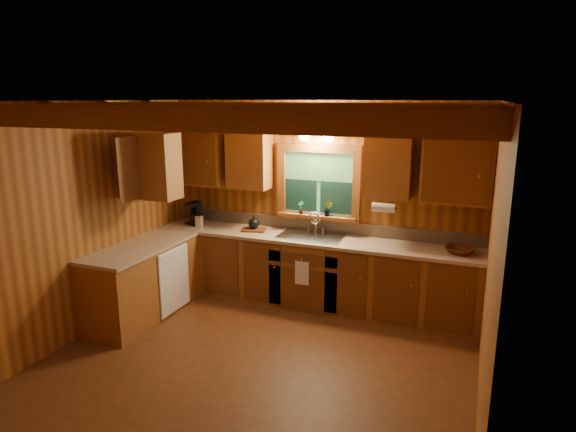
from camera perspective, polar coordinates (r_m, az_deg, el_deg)
The scene contains 20 objects.
room at distance 4.79m, azimuth -3.55°, elevation -2.65°, with size 4.20×4.20×4.20m.
ceiling_beams at distance 4.61m, azimuth -3.77°, elevation 11.72°, with size 4.20×2.54×0.18m.
base_cabinets at distance 6.37m, azimuth -2.53°, elevation -6.74°, with size 4.20×2.22×0.86m.
countertop at distance 6.23m, azimuth -2.43°, elevation -2.85°, with size 4.20×2.24×0.04m.
backsplash at distance 6.57m, azimuth 3.51°, elevation -1.09°, with size 4.20×0.02×0.16m, color tan.
dishwasher_panel at distance 6.34m, azimuth -12.96°, elevation -7.20°, with size 0.02×0.60×0.80m, color white.
upper_cabinets at distance 6.19m, azimuth -2.73°, elevation 6.12°, with size 4.19×1.77×0.78m.
window at distance 6.44m, azimuth 3.53°, elevation 3.60°, with size 1.12×0.08×1.00m.
window_sill at distance 6.48m, azimuth 3.35°, elevation -0.03°, with size 1.06×0.14×0.04m, color brown.
wall_sconce at distance 6.25m, azimuth 3.26°, elevation 9.18°, with size 0.45×0.21×0.17m.
paper_towel_roll at distance 5.92m, azimuth 10.95°, elevation 0.95°, with size 0.11×0.11×0.27m, color white.
dish_towel at distance 6.15m, azimuth 1.62°, elevation -6.60°, with size 0.18×0.01×0.30m, color white.
sink at distance 6.35m, azimuth 2.69°, elevation -2.78°, with size 0.82×0.48×0.43m.
coffee_maker at distance 7.06m, azimuth -10.62°, elevation 0.34°, with size 0.18×0.23×0.31m.
utensil_crock at distance 6.90m, azimuth -10.16°, elevation -0.47°, with size 0.13×0.13×0.37m.
cutting_board at distance 6.62m, azimuth -3.96°, elevation -1.57°, with size 0.31×0.22×0.03m, color #603314.
teakettle at distance 6.60m, azimuth -3.97°, elevation -0.86°, with size 0.14×0.14×0.18m.
wicker_basket at distance 5.98m, azimuth 19.21°, elevation -3.72°, with size 0.33×0.33×0.08m, color #48230C.
potted_plant_left at distance 6.50m, azimuth 1.50°, elevation 0.98°, with size 0.09×0.06×0.17m, color #603314.
potted_plant_right at distance 6.39m, azimuth 4.62°, elevation 0.86°, with size 0.11×0.09×0.20m, color #603314.
Camera 1 is at (1.98, -4.16, 2.63)m, focal length 30.88 mm.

